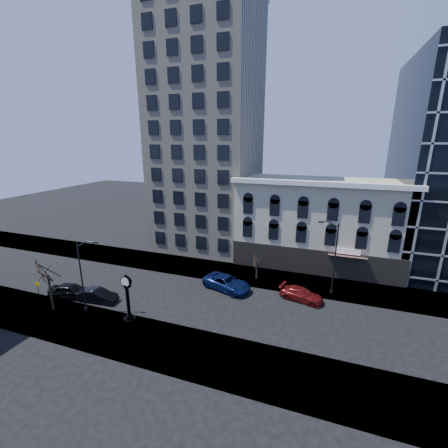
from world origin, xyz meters
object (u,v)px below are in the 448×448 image
at_px(car_near_a, 71,291).
at_px(street_clock, 128,300).
at_px(warning_sign, 38,287).
at_px(car_near_b, 98,295).
at_px(street_lamp_near, 84,258).

bearing_deg(car_near_a, street_clock, -115.74).
relative_size(warning_sign, car_near_b, 0.53).
height_order(street_clock, car_near_a, street_clock).
height_order(street_clock, street_lamp_near, street_lamp_near).
bearing_deg(warning_sign, car_near_a, 35.20).
distance_m(street_clock, street_lamp_near, 6.13).
height_order(street_lamp_near, car_near_b, street_lamp_near).
height_order(street_lamp_near, warning_sign, street_lamp_near).
relative_size(street_clock, car_near_a, 1.03).
distance_m(street_clock, warning_sign, 11.95).
xyz_separation_m(street_clock, car_near_b, (-5.72, 2.12, -1.66)).
relative_size(warning_sign, car_near_a, 0.48).
distance_m(warning_sign, car_near_a, 3.38).
bearing_deg(car_near_b, street_lamp_near, -162.26).
bearing_deg(street_clock, car_near_a, 170.78).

